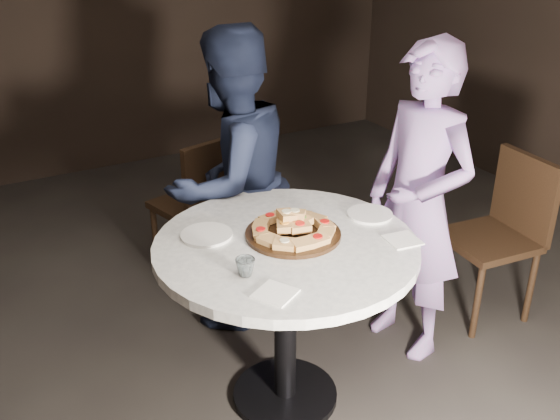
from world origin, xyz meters
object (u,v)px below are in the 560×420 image
chair_far (204,199)px  diner_navy (231,183)px  table (286,274)px  water_glass (245,267)px  serving_board (293,234)px  chair_right (503,226)px  diner_teal (418,205)px  focaccia_pile (293,226)px

chair_far → diner_navy: (-0.02, -0.45, 0.28)m
table → water_glass: 0.37m
serving_board → diner_navy: size_ratio=0.25×
chair_right → diner_navy: size_ratio=0.57×
water_glass → diner_teal: (1.08, 0.23, -0.07)m
diner_teal → chair_right: bearing=80.8°
serving_board → chair_right: 1.43m
table → focaccia_pile: focaccia_pile is taller
chair_far → serving_board: bearing=72.1°
table → chair_far: bearing=84.0°
serving_board → water_glass: bearing=-149.9°
chair_far → diner_teal: size_ratio=0.58×
table → diner_navy: size_ratio=0.81×
water_glass → diner_navy: diner_navy is taller
diner_teal → chair_far: bearing=-157.9°
serving_board → diner_teal: 0.75m
table → serving_board: 0.18m
diner_navy → serving_board: bearing=67.9°
table → chair_right: bearing=2.4°
chair_far → chair_right: bearing=124.3°
focaccia_pile → chair_right: size_ratio=0.40×
table → water_glass: water_glass is taller
focaccia_pile → chair_far: size_ratio=0.40×
table → serving_board: (0.05, 0.03, 0.17)m
table → chair_far: 1.24m
chair_right → diner_navy: (-1.34, 0.70, 0.28)m
diner_navy → table: bearing=64.1°
diner_navy → water_glass: bearing=49.7°
water_glass → focaccia_pile: bearing=30.4°
focaccia_pile → diner_teal: (0.75, 0.04, -0.08)m
chair_right → water_glass: bearing=-76.9°
chair_far → chair_right: chair_far is taller
diner_navy → chair_right: bearing=134.2°
water_glass → chair_right: (1.72, 0.22, -0.35)m
table → water_glass: size_ratio=17.05×
focaccia_pile → diner_navy: (0.05, 0.73, -0.08)m
water_glass → diner_navy: size_ratio=0.05×
focaccia_pile → water_glass: size_ratio=4.84×
table → diner_navy: (0.10, 0.77, 0.13)m
water_glass → diner_teal: bearing=12.1°
table → diner_teal: diner_teal is taller
table → diner_teal: (0.80, 0.07, 0.12)m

